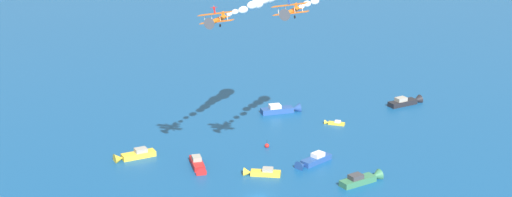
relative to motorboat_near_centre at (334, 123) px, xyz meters
name	(u,v)px	position (x,y,z in m)	size (l,w,h in m)	color
ground_plane	(258,197)	(2.97, 48.94, -0.42)	(2000.00, 2000.00, 0.00)	navy
motorboat_near_centre	(334,123)	(0.00, 0.00, 0.00)	(5.49, 1.72, 1.57)	gold
motorboat_far_stbd	(198,165)	(21.42, 39.25, 0.33)	(7.55, 9.33, 2.80)	#B21E1E
motorboat_inshore	(363,179)	(-16.00, 33.45, 0.41)	(8.48, 10.17, 3.08)	#33704C
motorboat_trailing	(312,161)	(-2.45, 27.62, 0.37)	(6.68, 10.34, 2.96)	#23478C
motorboat_ahead	(133,155)	(38.28, 39.59, 0.36)	(8.55, 9.18, 2.90)	gold
motorboat_mid_cluster	(261,172)	(6.56, 37.88, 0.23)	(8.64, 4.07, 2.43)	gold
motorboat_outer_ring_d	(282,109)	(15.92, -4.36, 0.45)	(10.58, 9.08, 3.24)	#23478C
motorboat_outer_ring_e	(407,102)	(-14.99, -23.41, 0.42)	(8.96, 10.15, 3.14)	black
marker_buoy	(267,146)	(11.02, 21.47, -0.03)	(1.10, 1.10, 2.10)	red
biplane_lead	(290,11)	(-3.94, 49.66, 40.48)	(7.47, 6.83, 3.68)	orange
wingwalker_lead	(289,0)	(-3.53, 49.64, 42.59)	(1.49, 0.23, 1.53)	#1E4CB2
biplane_wingman	(216,20)	(10.22, 52.93, 38.35)	(7.47, 6.83, 3.68)	orange
wingwalker_wingman	(214,9)	(10.63, 52.92, 40.46)	(1.49, 0.23, 1.53)	red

